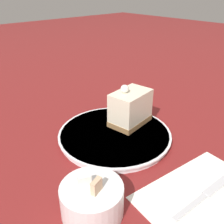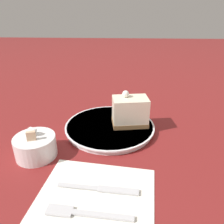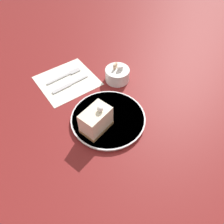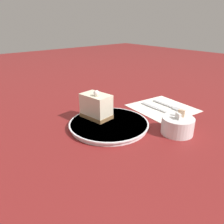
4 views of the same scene
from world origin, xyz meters
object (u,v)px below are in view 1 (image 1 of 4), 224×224
at_px(cake_slice, 131,108).
at_px(sugar_bowl, 92,200).
at_px(knife, 211,191).
at_px(plate, 116,134).

height_order(cake_slice, sugar_bowl, cake_slice).
xyz_separation_m(cake_slice, knife, (-0.24, 0.05, -0.05)).
bearing_deg(plate, sugar_bowl, 127.35).
relative_size(knife, sugar_bowl, 1.66).
xyz_separation_m(plate, knife, (-0.24, -0.00, -0.00)).
distance_m(knife, sugar_bowl, 0.21).
distance_m(plate, cake_slice, 0.07).
bearing_deg(sugar_bowl, plate, -52.65).
relative_size(cake_slice, sugar_bowl, 1.11).
xyz_separation_m(plate, sugar_bowl, (-0.13, 0.17, 0.02)).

